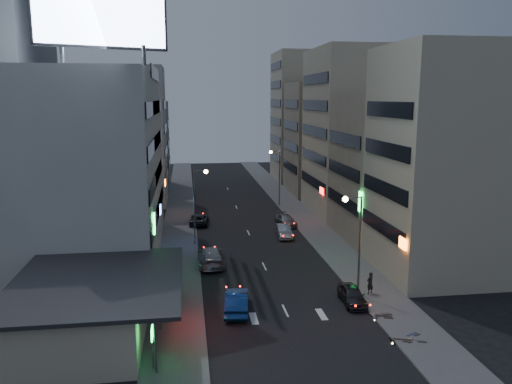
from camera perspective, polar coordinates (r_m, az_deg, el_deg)
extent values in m
plane|color=black|center=(34.60, 4.71, -16.05)|extent=(180.00, 180.00, 0.00)
cube|color=#4C4C4F|center=(62.08, -8.70, -3.87)|extent=(4.00, 120.00, 0.12)
cube|color=#4C4C4F|center=(63.86, 5.83, -3.39)|extent=(4.00, 120.00, 0.12)
cube|color=#AFA589|center=(35.62, -19.16, -12.64)|extent=(8.00, 12.00, 3.60)
cube|color=black|center=(34.73, -17.72, -9.70)|extent=(11.00, 13.00, 0.25)
cube|color=black|center=(34.49, -10.81, -10.66)|extent=(0.12, 4.00, 0.90)
cube|color=#FF1E14|center=(34.48, -10.68, -10.66)|extent=(0.04, 3.70, 0.70)
cube|color=#B3B3AE|center=(51.51, -19.16, 2.80)|extent=(14.00, 24.00, 18.00)
cube|color=#AFA589|center=(46.51, 20.31, 3.18)|extent=(10.00, 11.00, 20.00)
cube|color=gray|center=(57.25, 15.22, 2.75)|extent=(11.00, 12.00, 16.00)
cube|color=#AFA589|center=(68.87, 10.71, 6.74)|extent=(10.00, 14.00, 22.00)
cube|color=#B3B3AE|center=(75.79, -14.52, 6.17)|extent=(11.00, 10.00, 20.00)
cube|color=slate|center=(88.93, -13.85, 5.21)|extent=(12.00, 10.00, 15.00)
cube|color=gray|center=(83.46, 7.69, 6.11)|extent=(11.00, 12.00, 18.00)
cube|color=#AFA589|center=(96.94, 5.78, 8.56)|extent=(12.00, 12.00, 24.00)
cylinder|color=#595B60|center=(41.22, -21.31, 14.45)|extent=(0.30, 0.30, 1.50)
cylinder|color=#595B60|center=(40.34, -12.70, 15.00)|extent=(0.30, 0.30, 1.50)
cube|color=black|center=(41.01, -17.29, 18.86)|extent=(9.52, 3.75, 5.00)
cube|color=#BFD9FF|center=(40.80, -17.23, 18.91)|extent=(9.04, 3.34, 4.60)
cylinder|color=#595B60|center=(40.14, 11.76, -6.08)|extent=(0.16, 0.16, 8.00)
cylinder|color=#595B60|center=(38.97, 11.01, -0.64)|extent=(1.40, 0.10, 0.10)
sphere|color=#FFD88C|center=(38.80, 10.17, -0.81)|extent=(0.44, 0.44, 0.44)
cylinder|color=#595B60|center=(53.35, -7.08, -1.75)|extent=(0.16, 0.16, 8.00)
cylinder|color=#595B60|center=(52.66, -6.42, 2.42)|extent=(1.40, 0.10, 0.10)
sphere|color=#FFD88C|center=(52.70, -5.76, 2.33)|extent=(0.44, 0.44, 0.44)
cylinder|color=#595B60|center=(72.26, 2.69, 1.60)|extent=(0.16, 0.16, 8.00)
cylinder|color=#595B60|center=(71.62, 2.17, 4.67)|extent=(1.40, 0.10, 0.10)
sphere|color=#FFD88C|center=(71.53, 1.69, 4.58)|extent=(0.44, 0.44, 0.44)
imported|color=#2B2B30|center=(39.74, 10.92, -11.48)|extent=(1.78, 4.06, 1.36)
imported|color=#AFB2B7|center=(56.79, 3.20, -4.47)|extent=(1.71, 4.34, 1.40)
imported|color=#242327|center=(62.77, -6.52, -3.09)|extent=(2.59, 4.89, 1.31)
imported|color=gray|center=(61.83, 3.43, -3.26)|extent=(2.43, 4.69, 1.30)
imported|color=navy|center=(37.68, -2.22, -12.37)|extent=(2.29, 5.00, 1.59)
imported|color=gray|center=(47.64, -5.20, -7.32)|extent=(2.41, 5.85, 1.69)
imported|color=black|center=(41.53, 12.91, -10.09)|extent=(0.77, 0.67, 1.77)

